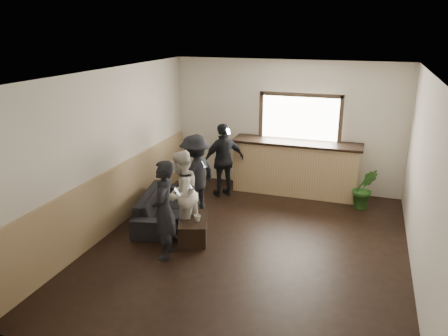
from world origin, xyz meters
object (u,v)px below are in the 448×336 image
(person_b, at_px, (181,194))
(person_d, at_px, (224,160))
(bar_counter, at_px, (296,164))
(person_a, at_px, (164,210))
(coffee_table, at_px, (193,228))
(cup_b, at_px, (197,218))
(sofa, at_px, (164,207))
(potted_plant, at_px, (364,189))
(cup_a, at_px, (188,210))
(person_c, at_px, (196,175))

(person_b, bearing_deg, person_d, -171.10)
(bar_counter, bearing_deg, person_a, -113.37)
(coffee_table, height_order, person_d, person_d)
(coffee_table, bearing_deg, person_d, 93.85)
(coffee_table, relative_size, cup_b, 7.50)
(sofa, xyz_separation_m, person_d, (0.66, 1.54, 0.51))
(person_b, bearing_deg, potted_plant, 138.53)
(potted_plant, distance_m, person_a, 4.15)
(coffee_table, bearing_deg, person_a, -105.24)
(sofa, xyz_separation_m, cup_b, (0.91, -0.57, 0.14))
(bar_counter, relative_size, cup_a, 20.26)
(person_b, bearing_deg, cup_b, 83.32)
(person_d, bearing_deg, cup_b, 52.76)
(bar_counter, relative_size, person_c, 1.74)
(bar_counter, relative_size, sofa, 1.46)
(bar_counter, xyz_separation_m, person_c, (-1.62, -1.68, 0.14))
(potted_plant, bearing_deg, person_c, -157.72)
(person_c, height_order, person_d, person_d)
(coffee_table, xyz_separation_m, person_b, (-0.23, 0.05, 0.58))
(sofa, distance_m, person_b, 0.88)
(bar_counter, bearing_deg, cup_b, -112.94)
(cup_b, xyz_separation_m, person_b, (-0.34, 0.11, 0.34))
(bar_counter, height_order, potted_plant, bar_counter)
(bar_counter, relative_size, cup_b, 24.73)
(person_a, distance_m, person_c, 1.70)
(sofa, bearing_deg, person_b, -140.56)
(bar_counter, bearing_deg, person_d, -155.28)
(person_a, distance_m, person_d, 2.73)
(coffee_table, height_order, cup_b, cup_b)
(bar_counter, xyz_separation_m, person_d, (-1.41, -0.65, 0.14))
(person_a, bearing_deg, person_b, 166.70)
(person_c, bearing_deg, potted_plant, 128.91)
(cup_a, relative_size, person_a, 0.08)
(person_b, relative_size, person_c, 0.97)
(potted_plant, height_order, person_a, person_a)
(bar_counter, xyz_separation_m, sofa, (-2.07, -2.19, -0.37))
(person_a, bearing_deg, person_d, 162.31)
(bar_counter, height_order, person_d, bar_counter)
(cup_b, bearing_deg, sofa, 148.00)
(coffee_table, height_order, person_b, person_b)
(person_d, bearing_deg, person_a, 45.07)
(sofa, relative_size, cup_b, 16.96)
(person_b, bearing_deg, sofa, -117.02)
(cup_b, bearing_deg, person_b, 161.70)
(sofa, bearing_deg, bar_counter, -55.37)
(potted_plant, bearing_deg, person_b, -143.09)
(coffee_table, xyz_separation_m, person_c, (-0.35, 1.00, 0.60))
(coffee_table, height_order, person_c, person_c)
(bar_counter, bearing_deg, coffee_table, -115.33)
(coffee_table, xyz_separation_m, person_a, (-0.19, -0.69, 0.60))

